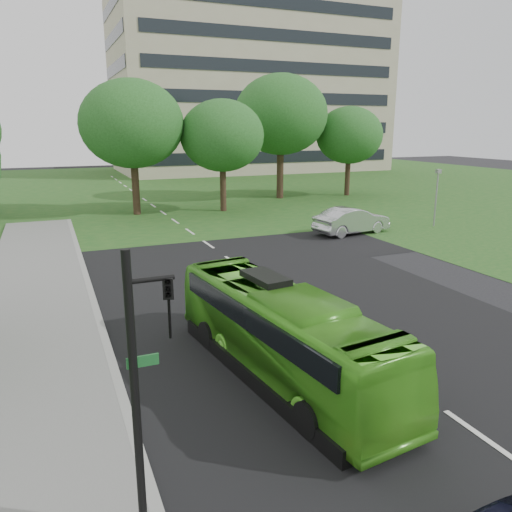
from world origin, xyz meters
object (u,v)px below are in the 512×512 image
at_px(tree_park_e, 349,135).
at_px(traffic_light, 144,376).
at_px(sedan, 352,221).
at_px(bus, 282,333).
at_px(camera_pole, 437,190).
at_px(tree_park_d, 281,115).
at_px(tree_park_b, 132,124).
at_px(tree_park_c, 222,136).
at_px(office_building, 249,88).

relative_size(tree_park_e, traffic_light, 1.74).
height_order(tree_park_e, sedan, tree_park_e).
relative_size(bus, camera_pole, 2.29).
bearing_deg(traffic_light, sedan, 64.20).
distance_m(tree_park_d, tree_park_e, 7.32).
xyz_separation_m(tree_park_e, sedan, (-9.85, -15.88, -4.99)).
relative_size(tree_park_b, traffic_light, 2.05).
bearing_deg(bus, tree_park_c, 67.04).
height_order(office_building, tree_park_c, office_building).
bearing_deg(tree_park_e, camera_pole, -101.47).
xyz_separation_m(tree_park_c, tree_park_e, (14.49, 4.28, -0.12)).
bearing_deg(tree_park_b, tree_park_e, 8.77).
bearing_deg(bus, traffic_light, -143.59).
height_order(tree_park_c, camera_pole, tree_park_c).
bearing_deg(office_building, camera_pole, -96.99).
xyz_separation_m(tree_park_e, traffic_light, (-26.47, -35.31, -2.93)).
height_order(sedan, traffic_light, traffic_light).
distance_m(tree_park_b, tree_park_e, 21.55).
relative_size(tree_park_c, sedan, 1.71).
bearing_deg(tree_park_e, traffic_light, -126.86).
bearing_deg(sedan, office_building, -23.43).
distance_m(traffic_light, camera_pole, 30.20).
bearing_deg(tree_park_c, office_building, 65.00).
height_order(tree_park_d, sedan, tree_park_d).
distance_m(bus, sedan, 19.57).
relative_size(tree_park_b, tree_park_c, 1.16).
relative_size(tree_park_d, camera_pole, 2.93).
xyz_separation_m(office_building, tree_park_c, (-17.20, -36.90, -6.55)).
height_order(tree_park_b, traffic_light, tree_park_b).
height_order(tree_park_d, traffic_light, tree_park_d).
xyz_separation_m(tree_park_c, sedan, (4.64, -11.60, -5.11)).
xyz_separation_m(tree_park_d, sedan, (-2.81, -16.61, -6.87)).
bearing_deg(office_building, tree_park_d, -107.01).
distance_m(office_building, sedan, 51.43).
bearing_deg(office_building, tree_park_e, -94.75).
height_order(tree_park_b, bus, tree_park_b).
distance_m(bus, camera_pole, 24.21).
bearing_deg(camera_pole, tree_park_c, 157.69).
distance_m(tree_park_c, camera_pole, 16.60).
relative_size(office_building, sedan, 7.83).
relative_size(tree_park_b, bus, 1.14).
distance_m(office_building, tree_park_e, 33.40).
relative_size(tree_park_c, tree_park_d, 0.77).
distance_m(office_building, tree_park_b, 43.54).
height_order(office_building, bus, office_building).
bearing_deg(tree_park_b, tree_park_c, -8.41).
bearing_deg(sedan, tree_park_c, 12.92).
distance_m(tree_park_b, camera_pole, 22.48).
xyz_separation_m(tree_park_c, bus, (-7.60, -26.86, -4.71)).
xyz_separation_m(office_building, tree_park_d, (-9.75, -31.88, -4.79)).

